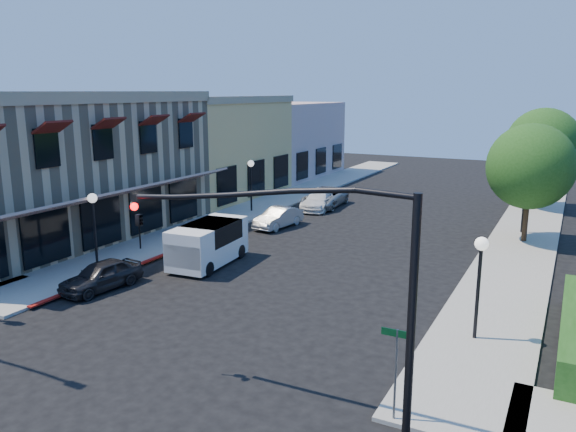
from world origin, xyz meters
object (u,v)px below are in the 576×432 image
at_px(street_tree_b, 543,144).
at_px(lamppost_left_near, 93,211).
at_px(lamppost_right_near, 480,262).
at_px(parked_car_a, 101,275).
at_px(lamppost_right_far, 525,188).
at_px(parked_car_c, 319,200).
at_px(parked_car_b, 278,218).
at_px(parked_car_d, 325,197).
at_px(lamppost_left_far, 251,173).
at_px(street_name_sign, 396,360).
at_px(white_van, 208,241).
at_px(signal_mast_arm, 324,265).
at_px(street_tree_a, 531,167).

distance_m(street_tree_b, lamppost_left_near, 29.64).
distance_m(lamppost_right_near, parked_car_a, 14.99).
height_order(lamppost_right_far, parked_car_c, lamppost_right_far).
bearing_deg(parked_car_b, parked_car_d, 97.87).
bearing_deg(lamppost_right_near, parked_car_a, -172.25).
bearing_deg(parked_car_c, lamppost_right_near, -58.96).
distance_m(lamppost_left_far, parked_car_a, 16.30).
height_order(street_name_sign, lamppost_left_far, lamppost_left_far).
bearing_deg(white_van, lamppost_right_far, 45.92).
bearing_deg(street_name_sign, signal_mast_arm, -156.80).
bearing_deg(white_van, lamppost_left_far, 110.97).
distance_m(street_tree_a, street_tree_b, 10.01).
relative_size(lamppost_right_near, parked_car_a, 0.99).
xyz_separation_m(street_tree_b, parked_car_d, (-13.60, -6.00, -3.86)).
bearing_deg(parked_car_b, street_tree_b, 51.58).
xyz_separation_m(street_tree_b, lamppost_right_far, (-0.30, -8.00, -1.81)).
bearing_deg(parked_car_b, parked_car_c, 97.87).
bearing_deg(street_tree_a, parked_car_d, 163.61).
xyz_separation_m(lamppost_right_far, parked_car_a, (-14.70, -18.00, -2.12)).
bearing_deg(signal_mast_arm, street_name_sign, 23.20).
height_order(lamppost_right_near, parked_car_c, lamppost_right_near).
bearing_deg(lamppost_left_far, lamppost_right_far, 6.71).
xyz_separation_m(parked_car_a, parked_car_d, (1.40, 20.00, 0.07)).
bearing_deg(white_van, parked_car_b, 94.01).
bearing_deg(lamppost_right_near, white_van, 167.35).
xyz_separation_m(lamppost_right_near, lamppost_right_far, (0.00, 16.00, 0.00)).
bearing_deg(lamppost_left_near, lamppost_right_near, 0.00).
bearing_deg(parked_car_a, lamppost_left_far, 104.82).
relative_size(lamppost_right_far, parked_car_c, 0.82).
relative_size(lamppost_left_far, parked_car_b, 0.97).
distance_m(white_van, parked_car_a, 5.27).
height_order(lamppost_right_far, parked_car_b, lamppost_right_far).
relative_size(signal_mast_arm, lamppost_right_far, 2.24).
relative_size(lamppost_left_near, parked_car_a, 0.99).
distance_m(signal_mast_arm, parked_car_a, 13.33).
bearing_deg(parked_car_b, street_tree_a, 20.31).
xyz_separation_m(street_name_sign, parked_car_b, (-12.30, 16.80, -1.09)).
xyz_separation_m(lamppost_left_near, parked_car_d, (3.70, 18.00, -2.05)).
bearing_deg(parked_car_a, parked_car_d, 92.64).
relative_size(lamppost_left_near, parked_car_b, 0.97).
xyz_separation_m(lamppost_left_near, parked_car_b, (3.70, 11.00, -2.13)).
bearing_deg(lamppost_left_near, signal_mast_arm, -24.37).
distance_m(street_name_sign, lamppost_left_far, 25.48).
distance_m(street_name_sign, parked_car_c, 25.93).
relative_size(street_tree_a, lamppost_right_far, 1.82).
bearing_deg(street_tree_b, lamppost_left_near, -125.79).
bearing_deg(street_name_sign, lamppost_left_near, 160.07).
relative_size(parked_car_a, parked_car_c, 0.83).
distance_m(street_tree_b, parked_car_b, 19.22).
height_order(lamppost_left_far, parked_car_c, lamppost_left_far).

